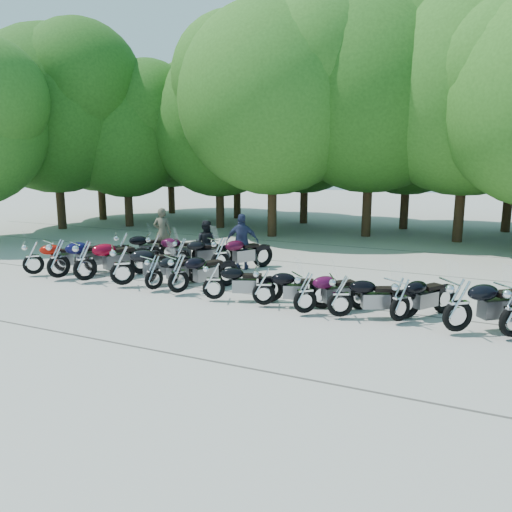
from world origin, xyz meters
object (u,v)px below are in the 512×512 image
at_px(motorcycle_0, 33,257).
at_px(rider_0, 163,233).
at_px(motorcycle_4, 154,271).
at_px(motorcycle_8, 305,291).
at_px(rider_1, 206,243).
at_px(motorcycle_5, 178,273).
at_px(motorcycle_15, 155,249).
at_px(motorcycle_1, 58,257).
at_px(motorcycle_9, 341,295).
at_px(motorcycle_2, 85,259).
at_px(motorcycle_11, 458,304).
at_px(motorcycle_16, 181,252).
at_px(motorcycle_7, 264,285).
at_px(motorcycle_14, 123,247).
at_px(motorcycle_10, 400,298).
at_px(rider_2, 242,242).
at_px(motorcycle_6, 214,280).
at_px(motorcycle_17, 220,253).
at_px(motorcycle_3, 122,264).

distance_m(motorcycle_0, rider_0, 4.75).
distance_m(motorcycle_0, motorcycle_4, 4.61).
height_order(motorcycle_0, motorcycle_8, motorcycle_0).
bearing_deg(rider_1, motorcycle_0, 32.55).
bearing_deg(rider_1, motorcycle_5, 100.90).
height_order(motorcycle_8, motorcycle_15, motorcycle_15).
relative_size(motorcycle_1, rider_0, 1.35).
bearing_deg(motorcycle_9, motorcycle_2, 62.95).
distance_m(motorcycle_11, motorcycle_16, 9.24).
bearing_deg(motorcycle_15, motorcycle_11, -134.14).
distance_m(motorcycle_5, motorcycle_8, 3.78).
xyz_separation_m(motorcycle_1, motorcycle_5, (4.32, 0.08, -0.08)).
height_order(motorcycle_16, rider_1, rider_1).
bearing_deg(motorcycle_8, rider_1, 9.28).
xyz_separation_m(motorcycle_16, rider_0, (-1.86, 1.61, 0.33)).
relative_size(motorcycle_1, motorcycle_7, 1.24).
xyz_separation_m(motorcycle_0, motorcycle_14, (1.47, 2.60, 0.01)).
bearing_deg(motorcycle_10, rider_2, 1.88).
bearing_deg(motorcycle_8, rider_0, 14.86).
bearing_deg(motorcycle_5, motorcycle_6, -158.47).
bearing_deg(motorcycle_2, motorcycle_17, -111.70).
bearing_deg(rider_2, motorcycle_0, 15.45).
height_order(motorcycle_5, motorcycle_8, motorcycle_5).
bearing_deg(motorcycle_16, motorcycle_11, -156.50).
distance_m(motorcycle_10, motorcycle_16, 8.00).
bearing_deg(motorcycle_7, rider_1, 25.84).
bearing_deg(motorcycle_8, motorcycle_6, 44.00).
xyz_separation_m(motorcycle_4, motorcycle_9, (5.45, -0.23, 0.01)).
xyz_separation_m(motorcycle_4, motorcycle_10, (6.78, 0.01, 0.02)).
xyz_separation_m(motorcycle_3, rider_0, (-1.54, 4.26, 0.25)).
distance_m(motorcycle_17, rider_0, 3.65).
relative_size(motorcycle_2, motorcycle_10, 1.20).
bearing_deg(rider_0, motorcycle_2, 73.23).
relative_size(motorcycle_5, motorcycle_10, 1.06).
xyz_separation_m(motorcycle_14, rider_1, (2.80, 0.98, 0.17)).
bearing_deg(motorcycle_1, rider_0, -76.63).
height_order(motorcycle_5, motorcycle_10, motorcycle_5).
xyz_separation_m(motorcycle_8, motorcycle_11, (3.40, 0.09, 0.09)).
height_order(motorcycle_4, rider_1, rider_1).
bearing_deg(motorcycle_2, motorcycle_8, -155.12).
xyz_separation_m(motorcycle_0, rider_1, (4.27, 3.58, 0.17)).
bearing_deg(rider_1, motorcycle_2, 51.49).
bearing_deg(motorcycle_2, motorcycle_6, -154.63).
xyz_separation_m(motorcycle_7, motorcycle_17, (-2.78, 2.82, 0.09)).
height_order(motorcycle_7, rider_1, rider_1).
relative_size(motorcycle_1, motorcycle_5, 1.12).
xyz_separation_m(motorcycle_15, motorcycle_16, (1.07, -0.02, -0.03)).
height_order(motorcycle_3, motorcycle_11, motorcycle_3).
bearing_deg(motorcycle_3, motorcycle_4, -130.27).
relative_size(motorcycle_1, motorcycle_8, 1.20).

